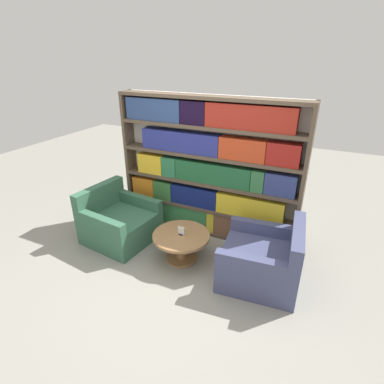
# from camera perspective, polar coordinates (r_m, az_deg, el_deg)

# --- Properties ---
(ground_plane) EXTENTS (14.00, 14.00, 0.00)m
(ground_plane) POSITION_cam_1_polar(r_m,az_deg,el_deg) (4.14, -3.95, -15.29)
(ground_plane) COLOR gray
(bookshelf) EXTENTS (2.82, 0.30, 2.15)m
(bookshelf) POSITION_cam_1_polar(r_m,az_deg,el_deg) (4.56, 2.82, 4.33)
(bookshelf) COLOR silver
(bookshelf) RESTS_ON ground_plane
(armchair_left) EXTENTS (1.05, 1.04, 0.82)m
(armchair_left) POSITION_cam_1_polar(r_m,az_deg,el_deg) (4.81, -13.76, -5.66)
(armchair_left) COLOR #336047
(armchair_left) RESTS_ON ground_plane
(armchair_right) EXTENTS (1.02, 1.01, 0.82)m
(armchair_right) POSITION_cam_1_polar(r_m,az_deg,el_deg) (3.99, 13.35, -12.63)
(armchair_right) COLOR #42476B
(armchair_right) RESTS_ON ground_plane
(coffee_table) EXTENTS (0.79, 0.79, 0.41)m
(coffee_table) POSITION_cam_1_polar(r_m,az_deg,el_deg) (4.22, -2.04, -9.39)
(coffee_table) COLOR olive
(coffee_table) RESTS_ON ground_plane
(table_sign) EXTENTS (0.10, 0.06, 0.12)m
(table_sign) POSITION_cam_1_polar(r_m,az_deg,el_deg) (4.13, -2.08, -7.50)
(table_sign) COLOR black
(table_sign) RESTS_ON coffee_table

